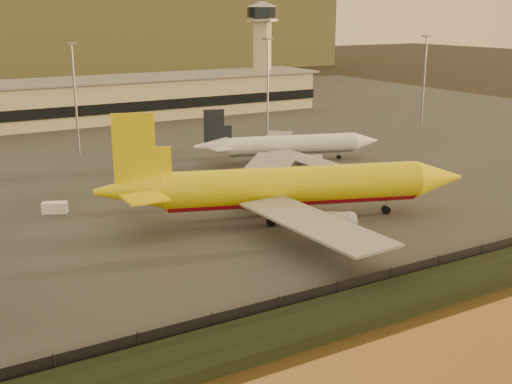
% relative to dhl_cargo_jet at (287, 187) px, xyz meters
% --- Properties ---
extents(ground, '(900.00, 900.00, 0.00)m').
position_rel_dhl_cargo_jet_xyz_m(ground, '(-5.21, -14.86, -5.50)').
color(ground, black).
rests_on(ground, ground).
extents(embankment, '(320.00, 7.00, 1.40)m').
position_rel_dhl_cargo_jet_xyz_m(embankment, '(-5.21, -31.86, -4.80)').
color(embankment, black).
rests_on(embankment, ground).
extents(tarmac, '(320.00, 220.00, 0.20)m').
position_rel_dhl_cargo_jet_xyz_m(tarmac, '(-5.21, 80.14, -5.40)').
color(tarmac, '#2D2D2D').
rests_on(tarmac, ground).
extents(perimeter_fence, '(300.00, 0.05, 2.20)m').
position_rel_dhl_cargo_jet_xyz_m(perimeter_fence, '(-5.21, -27.86, -4.20)').
color(perimeter_fence, black).
rests_on(perimeter_fence, tarmac).
extents(terminal_building, '(202.00, 25.00, 12.60)m').
position_rel_dhl_cargo_jet_xyz_m(terminal_building, '(-19.73, 110.69, 0.74)').
color(terminal_building, '#C6B48A').
rests_on(terminal_building, tarmac).
extents(control_tower, '(11.20, 11.20, 35.50)m').
position_rel_dhl_cargo_jet_xyz_m(control_tower, '(64.79, 116.14, 16.16)').
color(control_tower, '#C6B48A').
rests_on(control_tower, tarmac).
extents(apron_light_masts, '(152.20, 12.20, 25.40)m').
position_rel_dhl_cargo_jet_xyz_m(apron_light_masts, '(9.79, 60.14, 10.20)').
color(apron_light_masts, slate).
rests_on(apron_light_masts, tarmac).
extents(dhl_cargo_jet, '(57.79, 54.94, 17.77)m').
position_rel_dhl_cargo_jet_xyz_m(dhl_cargo_jet, '(0.00, 0.00, 0.00)').
color(dhl_cargo_jet, yellow).
rests_on(dhl_cargo_jet, tarmac).
extents(white_narrowbody_jet, '(40.93, 38.90, 12.05)m').
position_rel_dhl_cargo_jet_xyz_m(white_narrowbody_jet, '(22.85, 34.59, -1.71)').
color(white_narrowbody_jet, white).
rests_on(white_narrowbody_jet, tarmac).
extents(gse_vehicle_yellow, '(4.61, 2.77, 1.94)m').
position_rel_dhl_cargo_jet_xyz_m(gse_vehicle_yellow, '(10.32, 16.42, -4.34)').
color(gse_vehicle_yellow, yellow).
rests_on(gse_vehicle_yellow, tarmac).
extents(gse_vehicle_white, '(4.40, 3.17, 1.81)m').
position_rel_dhl_cargo_jet_xyz_m(gse_vehicle_white, '(-31.12, 22.24, -4.40)').
color(gse_vehicle_white, white).
rests_on(gse_vehicle_white, tarmac).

